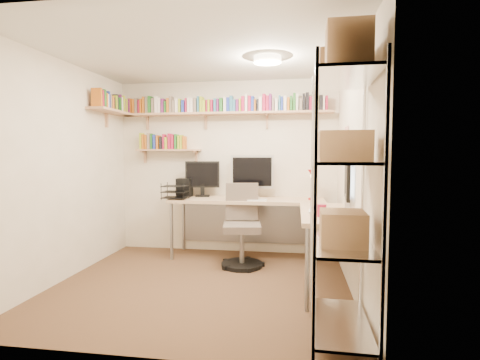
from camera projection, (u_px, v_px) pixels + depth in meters
The scene contains 6 objects.
ground at pixel (202, 285), 4.13m from camera, with size 3.20×3.20×0.00m, color #482E1F.
room_shell at pixel (201, 144), 4.02m from camera, with size 3.24×3.04×2.52m.
wall_shelves at pixel (195, 113), 5.33m from camera, with size 3.12×1.09×0.80m.
corner_desk at pixel (256, 202), 4.90m from camera, with size 2.53×2.11×1.43m.
office_chair at pixel (242, 231), 4.83m from camera, with size 0.56×0.56×1.06m.
wire_rack at pixel (344, 145), 2.71m from camera, with size 0.47×0.92×2.31m.
Camera 1 is at (1.02, -3.93, 1.44)m, focal length 28.00 mm.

